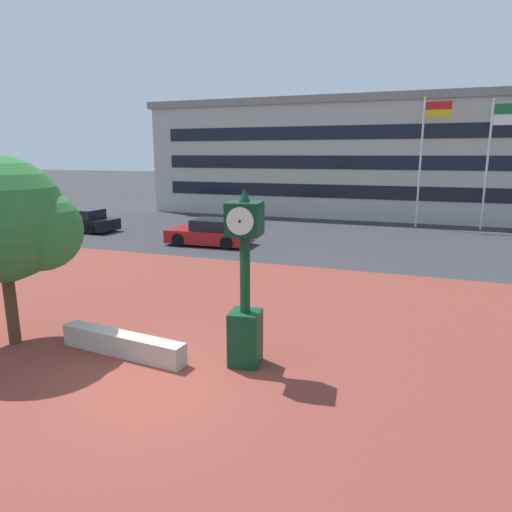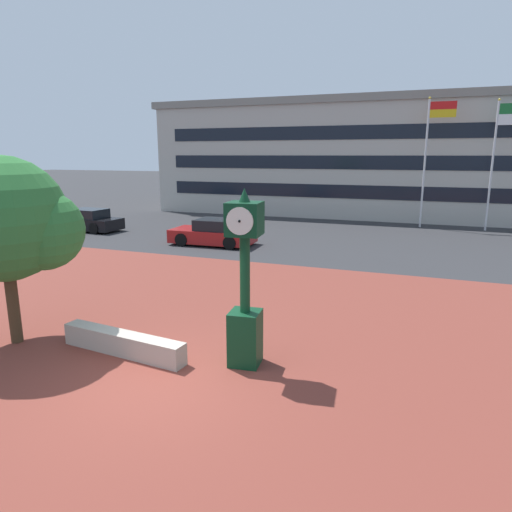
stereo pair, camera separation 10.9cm
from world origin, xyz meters
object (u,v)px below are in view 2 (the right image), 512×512
at_px(civic_building, 374,158).
at_px(street_clock, 245,289).
at_px(flagpole_primary, 429,152).
at_px(car_street_near, 214,233).
at_px(car_street_mid, 87,221).
at_px(plaza_tree, 11,222).
at_px(flagpole_secondary, 499,151).

bearing_deg(civic_building, street_clock, -88.45).
bearing_deg(street_clock, civic_building, 85.19).
xyz_separation_m(flagpole_primary, civic_building, (-4.10, 8.97, -0.41)).
height_order(car_street_near, car_street_mid, same).
xyz_separation_m(car_street_mid, civic_building, (14.39, 17.22, 3.55)).
height_order(plaza_tree, civic_building, civic_building).
xyz_separation_m(car_street_near, flagpole_secondary, (13.40, 9.51, 4.02)).
bearing_deg(street_clock, plaza_tree, -178.58).
xyz_separation_m(street_clock, car_street_mid, (-15.21, 12.94, -1.10)).
bearing_deg(car_street_mid, flagpole_primary, -62.92).
height_order(street_clock, civic_building, civic_building).
bearing_deg(street_clock, flagpole_primary, 74.83).
bearing_deg(car_street_near, street_clock, -153.11).
relative_size(street_clock, plaza_tree, 0.85).
relative_size(car_street_near, car_street_mid, 0.96).
height_order(street_clock, plaza_tree, plaza_tree).
xyz_separation_m(street_clock, flagpole_secondary, (7.02, 21.19, 2.92)).
xyz_separation_m(car_street_near, car_street_mid, (-8.83, 1.26, -0.00)).
xyz_separation_m(plaza_tree, flagpole_primary, (8.69, 21.92, 1.64)).
xyz_separation_m(plaza_tree, car_street_mid, (-9.81, 13.68, -2.32)).
xyz_separation_m(car_street_near, civic_building, (5.56, 18.48, 3.55)).
xyz_separation_m(car_street_mid, flagpole_primary, (18.50, 8.24, 3.96)).
distance_m(street_clock, civic_building, 30.27).
xyz_separation_m(street_clock, car_street_near, (-6.38, 11.68, -1.10)).
distance_m(flagpole_primary, flagpole_secondary, 3.74).
bearing_deg(flagpole_secondary, plaza_tree, -119.53).
bearing_deg(flagpole_secondary, car_street_mid, -159.65).
bearing_deg(civic_building, car_street_near, -106.75).
relative_size(street_clock, car_street_mid, 0.86).
bearing_deg(plaza_tree, civic_building, 81.56).
distance_m(street_clock, plaza_tree, 5.59).
bearing_deg(flagpole_primary, flagpole_secondary, 0.00).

